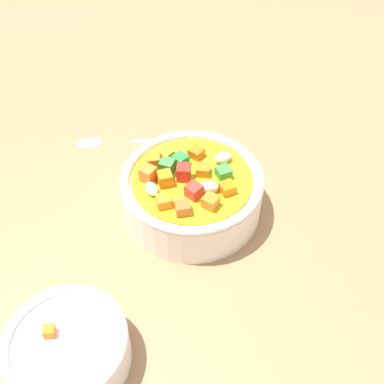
% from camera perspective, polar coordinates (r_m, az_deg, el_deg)
% --- Properties ---
extents(ground_plane, '(1.40, 1.40, 0.02)m').
position_cam_1_polar(ground_plane, '(0.58, 0.00, -2.70)').
color(ground_plane, '#9E754F').
extents(soup_bowl_main, '(0.17, 0.17, 0.07)m').
position_cam_1_polar(soup_bowl_main, '(0.55, -0.03, 0.13)').
color(soup_bowl_main, white).
rests_on(soup_bowl_main, ground_plane).
extents(spoon, '(0.19, 0.02, 0.01)m').
position_cam_1_polar(spoon, '(0.67, -8.32, 6.29)').
color(spoon, silver).
rests_on(spoon, ground_plane).
extents(side_bowl_small, '(0.11, 0.11, 0.05)m').
position_cam_1_polar(side_bowl_small, '(0.46, -14.98, -18.10)').
color(side_bowl_small, white).
rests_on(side_bowl_small, ground_plane).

